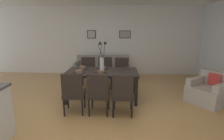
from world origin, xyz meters
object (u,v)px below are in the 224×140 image
dining_table (102,74)px  bowl_near_left (79,71)px  dining_chair_far_left (99,92)px  framed_picture_left (91,34)px  dining_chair_mid_left (123,93)px  centerpiece_vase (102,60)px  framed_picture_center (125,34)px  dining_chair_near_right (88,71)px  sofa (102,71)px  bowl_near_right (83,67)px  dining_chair_mid_right (122,72)px  dining_chair_far_right (105,71)px  bowl_far_left (101,71)px  armchair (209,91)px  bowl_far_right (103,68)px  dining_chair_near_left (73,91)px

dining_table → bowl_near_left: bearing=-158.0°
dining_chair_far_left → framed_picture_left: size_ratio=2.84×
dining_chair_mid_left → bowl_near_left: dining_chair_mid_left is taller
centerpiece_vase → framed_picture_center: framed_picture_center is taller
dining_chair_near_right → sofa: dining_chair_near_right is taller
dining_chair_mid_left → bowl_near_right: bearing=133.0°
framed_picture_center → dining_table: bearing=-104.1°
dining_chair_mid_right → framed_picture_left: framed_picture_left is taller
dining_chair_far_right → dining_chair_mid_right: 0.50m
dining_chair_far_left → bowl_far_left: 0.72m
bowl_near_left → framed_picture_left: bearing=92.1°
dining_chair_near_right → bowl_near_right: bearing=-91.5°
armchair → framed_picture_left: (-3.31, 2.70, 1.27)m
bowl_far_right → framed_picture_center: size_ratio=0.39×
dining_table → framed_picture_center: 2.79m
bowl_near_right → armchair: size_ratio=0.15×
bowl_far_left → framed_picture_center: (0.64, 2.78, 0.77)m
dining_chair_near_left → centerpiece_vase: (0.52, 0.88, 0.51)m
dining_chair_mid_right → bowl_far_right: bearing=-128.5°
dining_chair_far_left → bowl_near_left: bearing=129.7°
centerpiece_vase → armchair: 2.77m
dining_chair_mid_right → bowl_far_left: bearing=-115.4°
dining_chair_near_right → bowl_near_left: (-0.02, -1.13, 0.27)m
bowl_near_left → sofa: 2.22m
bowl_near_right → dining_chair_near_left: bearing=-89.0°
dining_chair_mid_right → bowl_near_right: 1.26m
framed_picture_left → armchair: bearing=-39.2°
dining_chair_far_right → framed_picture_center: bearing=69.1°
dining_chair_mid_left → armchair: (2.15, 0.78, -0.23)m
dining_chair_near_left → bowl_near_right: (-0.02, 1.10, 0.27)m
centerpiece_vase → bowl_far_right: 0.33m
dining_chair_mid_right → dining_chair_near_left: bearing=-120.7°
dining_chair_far_right → dining_chair_mid_left: size_ratio=1.00×
sofa → armchair: sofa is taller
dining_chair_far_right → bowl_near_left: (-0.55, -1.13, 0.27)m
dining_chair_mid_left → bowl_near_right: (-1.06, 1.13, 0.27)m
dining_chair_near_left → dining_chair_far_right: 1.86m
dining_table → armchair: (2.67, -0.14, -0.38)m
framed_picture_center → dining_chair_far_left: bearing=-100.4°
dining_chair_mid_left → bowl_far_right: 1.27m
dining_chair_mid_right → framed_picture_left: (-1.15, 1.70, 1.04)m
dining_chair_far_right → centerpiece_vase: centerpiece_vase is taller
dining_chair_far_left → bowl_far_right: (-0.01, 1.10, 0.27)m
dining_table → dining_chair_near_left: dining_chair_near_left is taller
dining_table → armchair: size_ratio=1.62×
dining_chair_mid_left → bowl_near_right: 1.57m
dining_chair_near_left → dining_chair_mid_right: 2.03m
dining_chair_far_left → bowl_far_left: bearing=90.8°
armchair → dining_chair_mid_left: bearing=-160.1°
dining_chair_near_left → bowl_far_left: dining_chair_near_left is taller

